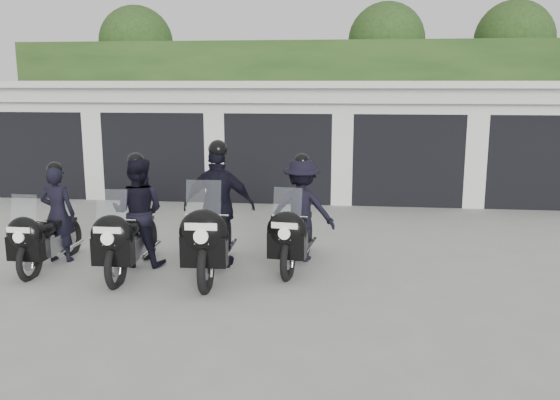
# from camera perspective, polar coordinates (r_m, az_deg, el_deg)

# --- Properties ---
(ground) EXTENTS (80.00, 80.00, 0.00)m
(ground) POSITION_cam_1_polar(r_m,az_deg,el_deg) (9.33, -4.20, -7.12)
(ground) COLOR gray
(ground) RESTS_ON ground
(garage_block) EXTENTS (16.40, 6.80, 2.96)m
(garage_block) POSITION_cam_1_polar(r_m,az_deg,el_deg) (16.90, 0.83, 6.17)
(garage_block) COLOR silver
(garage_block) RESTS_ON ground
(background_vegetation) EXTENTS (20.00, 3.90, 5.80)m
(background_vegetation) POSITION_cam_1_polar(r_m,az_deg,el_deg) (21.64, 3.15, 10.86)
(background_vegetation) COLOR #1B3513
(background_vegetation) RESTS_ON ground
(police_bike_a) EXTENTS (0.61, 1.98, 1.72)m
(police_bike_a) POSITION_cam_1_polar(r_m,az_deg,el_deg) (10.23, -21.27, -2.24)
(police_bike_a) COLOR black
(police_bike_a) RESTS_ON ground
(police_bike_b) EXTENTS (0.87, 2.19, 1.90)m
(police_bike_b) POSITION_cam_1_polar(r_m,az_deg,el_deg) (9.65, -13.85, -1.86)
(police_bike_b) COLOR black
(police_bike_b) RESTS_ON ground
(police_bike_c) EXTENTS (1.18, 2.43, 2.12)m
(police_bike_c) POSITION_cam_1_polar(r_m,az_deg,el_deg) (9.33, -6.09, -1.44)
(police_bike_c) COLOR black
(police_bike_c) RESTS_ON ground
(police_bike_d) EXTENTS (1.18, 2.13, 1.86)m
(police_bike_d) POSITION_cam_1_polar(r_m,az_deg,el_deg) (9.69, 1.89, -1.53)
(police_bike_d) COLOR black
(police_bike_d) RESTS_ON ground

